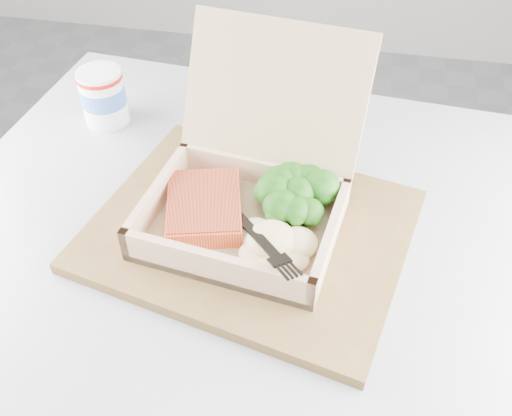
% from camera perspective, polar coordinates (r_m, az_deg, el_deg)
% --- Properties ---
extents(cafe_table, '(0.81, 0.81, 0.71)m').
position_cam_1_polar(cafe_table, '(0.84, -3.23, -11.59)').
color(cafe_table, black).
rests_on(cafe_table, floor).
extents(serving_tray, '(0.43, 0.37, 0.02)m').
position_cam_1_polar(serving_tray, '(0.70, -0.57, -2.22)').
color(serving_tray, brown).
rests_on(serving_tray, cafe_table).
extents(takeout_container, '(0.26, 0.28, 0.20)m').
position_cam_1_polar(takeout_container, '(0.68, -0.33, 2.97)').
color(takeout_container, tan).
rests_on(takeout_container, serving_tray).
extents(salmon_fillet, '(0.11, 0.13, 0.02)m').
position_cam_1_polar(salmon_fillet, '(0.69, -5.20, 0.06)').
color(salmon_fillet, '#FA5F31').
rests_on(salmon_fillet, takeout_container).
extents(broccoli_pile, '(0.10, 0.10, 0.04)m').
position_cam_1_polar(broccoli_pile, '(0.69, 4.24, 1.00)').
color(broccoli_pile, '#2E761A').
rests_on(broccoli_pile, takeout_container).
extents(mashed_potatoes, '(0.09, 0.08, 0.03)m').
position_cam_1_polar(mashed_potatoes, '(0.64, 1.53, -3.24)').
color(mashed_potatoes, beige).
rests_on(mashed_potatoes, takeout_container).
extents(plastic_fork, '(0.10, 0.13, 0.03)m').
position_cam_1_polar(plastic_fork, '(0.64, -0.78, -1.47)').
color(plastic_fork, black).
rests_on(plastic_fork, mashed_potatoes).
extents(paper_cup, '(0.07, 0.07, 0.09)m').
position_cam_1_polar(paper_cup, '(0.89, -15.05, 10.83)').
color(paper_cup, white).
rests_on(paper_cup, cafe_table).
extents(receipt, '(0.09, 0.15, 0.00)m').
position_cam_1_polar(receipt, '(0.86, 5.14, 6.94)').
color(receipt, silver).
rests_on(receipt, cafe_table).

